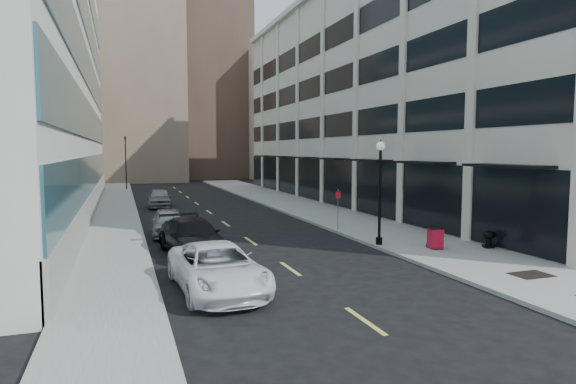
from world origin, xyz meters
TOP-DOWN VIEW (x-y plane):
  - ground at (0.00, 0.00)m, footprint 160.00×160.00m
  - sidewalk_right at (7.50, 20.00)m, footprint 5.00×80.00m
  - sidewalk_left at (-6.50, 20.00)m, footprint 3.00×80.00m
  - building_right at (16.94, 26.99)m, footprint 15.30×46.50m
  - skyline_tan_near at (-4.00, 68.00)m, footprint 14.00×18.00m
  - skyline_brown at (8.00, 72.00)m, footprint 12.00×16.00m
  - skyline_tan_far at (-14.00, 78.00)m, footprint 12.00×14.00m
  - skyline_stone at (18.00, 66.00)m, footprint 10.00×14.00m
  - grate_far at (7.60, 3.80)m, footprint 1.40×1.00m
  - road_centerline at (0.00, 17.00)m, footprint 0.15×68.20m
  - traffic_signal at (-5.50, 48.00)m, footprint 0.66×0.66m
  - car_white_van at (-3.20, 6.00)m, footprint 2.80×5.60m
  - car_black_pickup at (-3.20, 11.78)m, footprint 2.82×5.62m
  - car_silver_sedan at (-3.72, 16.99)m, footprint 1.99×4.40m
  - car_grey_sedan at (-3.20, 30.24)m, footprint 2.07×4.58m
  - trash_bin at (7.20, 8.78)m, footprint 0.72×0.75m
  - lamppost at (5.30, 10.45)m, footprint 0.41×0.41m
  - sign_post at (5.30, 14.99)m, footprint 0.26×0.11m
  - urn_planter at (9.60, 8.15)m, footprint 0.57×0.57m

SIDE VIEW (x-z plane):
  - ground at x=0.00m, z-range 0.00..0.00m
  - road_centerline at x=0.00m, z-range 0.00..0.01m
  - sidewalk_right at x=7.50m, z-range 0.00..0.15m
  - sidewalk_left at x=-6.50m, z-range 0.00..0.15m
  - grate_far at x=7.60m, z-range 0.15..0.16m
  - urn_planter at x=9.60m, z-range 0.24..1.03m
  - trash_bin at x=7.20m, z-range 0.19..1.21m
  - car_silver_sedan at x=-3.72m, z-range 0.00..1.47m
  - car_white_van at x=-3.20m, z-range 0.00..1.52m
  - car_grey_sedan at x=-3.20m, z-range 0.00..1.53m
  - car_black_pickup at x=-3.20m, z-range 0.00..1.57m
  - sign_post at x=5.30m, z-range 0.49..2.76m
  - lamppost at x=5.30m, z-range 0.58..5.50m
  - traffic_signal at x=-5.50m, z-range 2.23..9.21m
  - building_right at x=16.94m, z-range -0.13..18.12m
  - skyline_stone at x=18.00m, z-range 0.00..20.00m
  - skyline_tan_far at x=-14.00m, z-range 0.00..22.00m
  - skyline_tan_near at x=-4.00m, z-range 0.00..28.00m
  - skyline_brown at x=8.00m, z-range 0.00..34.00m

